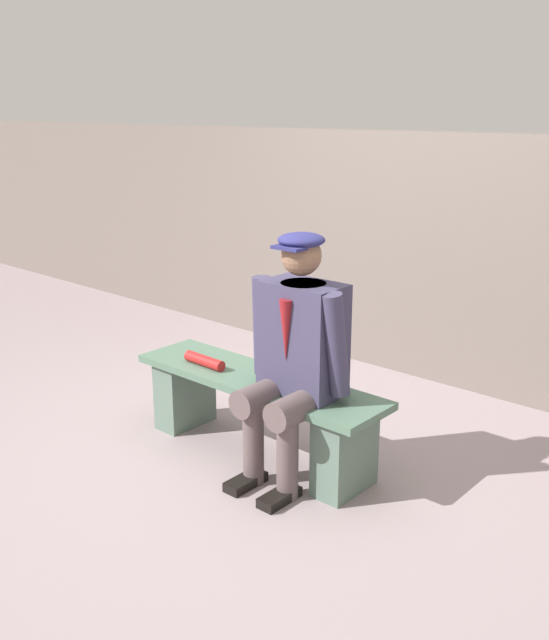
{
  "coord_description": "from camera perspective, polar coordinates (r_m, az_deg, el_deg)",
  "views": [
    {
      "loc": [
        -2.49,
        2.69,
        1.88
      ],
      "look_at": [
        -0.13,
        0.0,
        0.81
      ],
      "focal_mm": 40.13,
      "sensor_mm": 36.0,
      "label": 1
    }
  ],
  "objects": [
    {
      "name": "rolled_magazine",
      "position": [
        4.09,
        -5.61,
        -3.26
      ],
      "size": [
        0.28,
        0.07,
        0.06
      ],
      "primitive_type": "cylinder",
      "rotation": [
        0.0,
        1.57,
        -0.02
      ],
      "color": "#B21E1E",
      "rests_on": "bench"
    },
    {
      "name": "stadium_wall",
      "position": [
        5.2,
        11.9,
        4.96
      ],
      "size": [
        12.0,
        0.24,
        1.72
      ],
      "primitive_type": "cube",
      "color": "#6D615B",
      "rests_on": "ground"
    },
    {
      "name": "ground_plane",
      "position": [
        4.12,
        -1.36,
        -10.56
      ],
      "size": [
        30.0,
        30.0,
        0.0
      ],
      "primitive_type": "plane",
      "color": "gray"
    },
    {
      "name": "bench",
      "position": [
        3.99,
        -1.38,
        -6.9
      ],
      "size": [
        1.55,
        0.41,
        0.46
      ],
      "color": "#4D6C58",
      "rests_on": "ground"
    },
    {
      "name": "seated_man",
      "position": [
        3.61,
        1.69,
        -2.48
      ],
      "size": [
        0.59,
        0.56,
        1.3
      ],
      "color": "#3B3653",
      "rests_on": "ground"
    }
  ]
}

